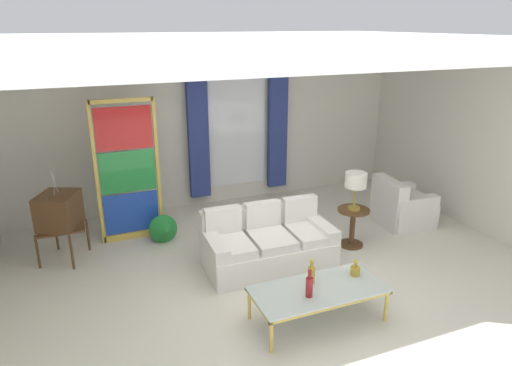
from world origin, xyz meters
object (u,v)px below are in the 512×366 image
Objects in this scene: couch_white_long at (267,243)px; bottle_amber_squat at (309,286)px; coffee_table at (318,291)px; table_lamp_brass at (356,182)px; bottle_blue_decanter at (311,274)px; peacock_figurine at (165,231)px; bottle_crystal_tall at (355,270)px; vintage_tv at (59,212)px; round_side_table at (353,224)px; stained_glass_divider at (128,174)px; armchair_white at (401,207)px.

couch_white_long is 5.43× the size of bottle_amber_squat.
table_lamp_brass reaches higher than coffee_table.
couch_white_long is at bearing 90.29° from coffee_table.
peacock_figurine is at bearing 116.17° from bottle_blue_decanter.
bottle_blue_decanter is 0.53× the size of table_lamp_brass.
coffee_table is at bearing -169.50° from bottle_crystal_tall.
bottle_crystal_tall is (0.55, 0.10, 0.10)m from coffee_table.
vintage_tv is at bearing 163.64° from table_lamp_brass.
vintage_tv is at bearing 135.07° from coffee_table.
coffee_table is at bearing -44.93° from vintage_tv.
round_side_table is at bearing -16.36° from vintage_tv.
bottle_blue_decanter reaches higher than coffee_table.
stained_glass_divider is (-1.63, 2.96, 0.68)m from coffee_table.
bottle_amber_squat is (-0.16, -1.53, 0.24)m from couch_white_long.
bottle_blue_decanter is 3.30m from stained_glass_divider.
stained_glass_divider is at bearing 165.27° from armchair_white.
bottle_crystal_tall is at bearing -122.56° from round_side_table.
peacock_figurine is (1.43, -0.07, -0.51)m from vintage_tv.
armchair_white is (2.65, 1.70, -0.24)m from bottle_blue_decanter.
armchair_white reaches higher than peacock_figurine.
stained_glass_divider is at bearing 153.57° from round_side_table.
bottle_amber_squat is at bearing -64.42° from stained_glass_divider.
peacock_figurine is at bearing 115.30° from coffee_table.
bottle_crystal_tall is at bearing -140.04° from armchair_white.
bottle_crystal_tall is 0.34× the size of round_side_table.
bottle_amber_squat is at bearing -164.77° from bottle_crystal_tall.
bottle_crystal_tall reaches higher than peacock_figurine.
stained_glass_divider is 1.01m from peacock_figurine.
bottle_amber_squat is (-0.17, -0.09, 0.16)m from coffee_table.
bottle_crystal_tall is 0.23× the size of armchair_white.
stained_glass_divider reaches higher than round_side_table.
bottle_amber_squat is 2.26m from table_lamp_brass.
bottle_amber_squat is at bearing -151.10° from coffee_table.
bottle_amber_squat is 0.24× the size of vintage_tv.
stained_glass_divider is (1.01, 0.32, 0.33)m from vintage_tv.
armchair_white is 4.47m from stained_glass_divider.
bottle_crystal_tall is 4.09m from vintage_tv.
round_side_table is at bearing 42.53° from bottle_blue_decanter.
couch_white_long is 1.32× the size of vintage_tv.
table_lamp_brass is at bearing 44.33° from bottle_amber_squat.
couch_white_long is 3.00× the size of round_side_table.
coffee_table is at bearing -89.71° from couch_white_long.
vintage_tv is 2.26× the size of round_side_table.
vintage_tv reaches higher than coffee_table.
bottle_amber_squat is (-0.15, -0.23, 0.01)m from bottle_blue_decanter.
couch_white_long is 2.02× the size of armchair_white.
bottle_blue_decanter reaches higher than bottle_crystal_tall.
armchair_white is at bearing 8.77° from couch_white_long.
couch_white_long is at bearing -179.45° from round_side_table.
stained_glass_divider is at bearing 153.57° from table_lamp_brass.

